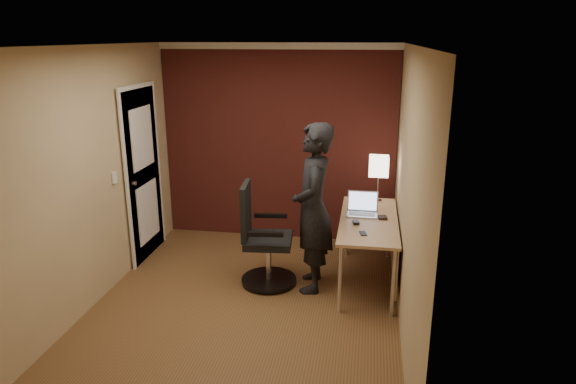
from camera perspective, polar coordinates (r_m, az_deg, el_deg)
The scene contains 9 objects.
room at distance 6.22m, azimuth -4.25°, elevation 5.72°, with size 4.00×4.00×4.00m.
desk at distance 5.52m, azimuth 9.68°, elevation -4.25°, with size 0.60×1.50×0.73m.
desk_lamp at distance 5.95m, azimuth 10.05°, elevation 2.80°, with size 0.22×0.22×0.54m.
laptop at distance 5.61m, azimuth 8.26°, elevation -1.75°, with size 0.33×0.26×0.23m.
mouse at distance 5.31m, azimuth 7.56°, elevation -3.36°, with size 0.06×0.10×0.03m, color black.
phone at distance 5.06m, azimuth 8.34°, elevation -4.57°, with size 0.06×0.12×0.01m, color black.
wallet at distance 5.51m, azimuth 10.46°, elevation -2.80°, with size 0.09×0.11×0.02m, color black.
office_chair at distance 5.48m, azimuth -2.92°, elevation -5.53°, with size 0.59×0.64×1.09m.
person at distance 5.26m, azimuth 2.79°, elevation -1.83°, with size 0.64×0.42×1.77m, color black.
Camera 1 is at (1.14, -4.39, 2.58)m, focal length 32.00 mm.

